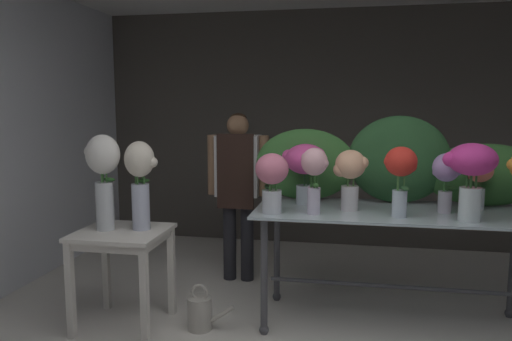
# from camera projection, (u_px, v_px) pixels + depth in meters

# --- Properties ---
(ground_plane) EXTENTS (8.23, 8.23, 0.00)m
(ground_plane) POSITION_uv_depth(u_px,v_px,m) (321.00, 304.00, 4.04)
(ground_plane) COLOR silver
(wall_back) EXTENTS (5.47, 0.12, 2.71)m
(wall_back) POSITION_uv_depth(u_px,v_px,m) (332.00, 129.00, 5.68)
(wall_back) COLOR #4C4742
(wall_back) RESTS_ON ground
(wall_left) EXTENTS (0.12, 3.86, 2.71)m
(wall_left) POSITION_uv_depth(u_px,v_px,m) (16.00, 136.00, 4.37)
(wall_left) COLOR silver
(wall_left) RESTS_ON ground
(display_table_glass) EXTENTS (2.02, 0.83, 0.88)m
(display_table_glass) POSITION_uv_depth(u_px,v_px,m) (395.00, 229.00, 3.55)
(display_table_glass) COLOR silver
(display_table_glass) RESTS_ON ground
(side_table_white) EXTENTS (0.63, 0.60, 0.72)m
(side_table_white) POSITION_uv_depth(u_px,v_px,m) (122.00, 245.00, 3.57)
(side_table_white) COLOR silver
(side_table_white) RESTS_ON ground
(florist) EXTENTS (0.57, 0.24, 1.56)m
(florist) POSITION_uv_depth(u_px,v_px,m) (238.00, 179.00, 4.48)
(florist) COLOR #232328
(florist) RESTS_ON ground
(foliage_backdrop) EXTENTS (2.20, 0.26, 0.68)m
(foliage_backdrop) POSITION_uv_depth(u_px,v_px,m) (397.00, 166.00, 3.78)
(foliage_backdrop) COLOR #387033
(foliage_backdrop) RESTS_ON display_table_glass
(vase_blush_peonies) EXTENTS (0.19, 0.18, 0.46)m
(vase_blush_peonies) POSITION_uv_depth(u_px,v_px,m) (314.00, 172.00, 3.37)
(vase_blush_peonies) COLOR silver
(vase_blush_peonies) RESTS_ON display_table_glass
(vase_scarlet_lilies) EXTENTS (0.22, 0.21, 0.48)m
(vase_scarlet_lilies) POSITION_uv_depth(u_px,v_px,m) (401.00, 171.00, 3.28)
(vase_scarlet_lilies) COLOR silver
(vase_scarlet_lilies) RESTS_ON display_table_glass
(vase_magenta_hydrangea) EXTENTS (0.34, 0.31, 0.51)m
(vase_magenta_hydrangea) POSITION_uv_depth(u_px,v_px,m) (471.00, 170.00, 3.15)
(vase_magenta_hydrangea) COLOR silver
(vase_magenta_hydrangea) RESTS_ON display_table_glass
(vase_rosy_dahlias) EXTENTS (0.23, 0.23, 0.42)m
(vase_rosy_dahlias) POSITION_uv_depth(u_px,v_px,m) (272.00, 178.00, 3.41)
(vase_rosy_dahlias) COLOR silver
(vase_rosy_dahlias) RESTS_ON display_table_glass
(vase_coral_snapdragons) EXTENTS (0.19, 0.19, 0.37)m
(vase_coral_snapdragons) POSITION_uv_depth(u_px,v_px,m) (479.00, 178.00, 3.52)
(vase_coral_snapdragons) COLOR silver
(vase_coral_snapdragons) RESTS_ON display_table_glass
(vase_fuchsia_ranunculus) EXTENTS (0.34, 0.32, 0.46)m
(vase_fuchsia_ranunculus) POSITION_uv_depth(u_px,v_px,m) (306.00, 164.00, 3.73)
(vase_fuchsia_ranunculus) COLOR silver
(vase_fuchsia_ranunculus) RESTS_ON display_table_glass
(vase_peach_anemones) EXTENTS (0.25, 0.22, 0.44)m
(vase_peach_anemones) POSITION_uv_depth(u_px,v_px,m) (350.00, 173.00, 3.50)
(vase_peach_anemones) COLOR silver
(vase_peach_anemones) RESTS_ON display_table_glass
(vase_lilac_carnations) EXTENTS (0.19, 0.19, 0.42)m
(vase_lilac_carnations) POSITION_uv_depth(u_px,v_px,m) (446.00, 175.00, 3.42)
(vase_lilac_carnations) COLOR silver
(vase_lilac_carnations) RESTS_ON display_table_glass
(vase_white_roses_tall) EXTENTS (0.26, 0.24, 0.70)m
(vase_white_roses_tall) POSITION_uv_depth(u_px,v_px,m) (103.00, 172.00, 3.52)
(vase_white_roses_tall) COLOR silver
(vase_white_roses_tall) RESTS_ON side_table_white
(vase_cream_lisianthus_tall) EXTENTS (0.24, 0.22, 0.65)m
(vase_cream_lisianthus_tall) POSITION_uv_depth(u_px,v_px,m) (140.00, 179.00, 3.54)
(vase_cream_lisianthus_tall) COLOR silver
(vase_cream_lisianthus_tall) RESTS_ON side_table_white
(watering_can) EXTENTS (0.35, 0.18, 0.34)m
(watering_can) POSITION_uv_depth(u_px,v_px,m) (200.00, 312.00, 3.56)
(watering_can) COLOR #B7B2A8
(watering_can) RESTS_ON ground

